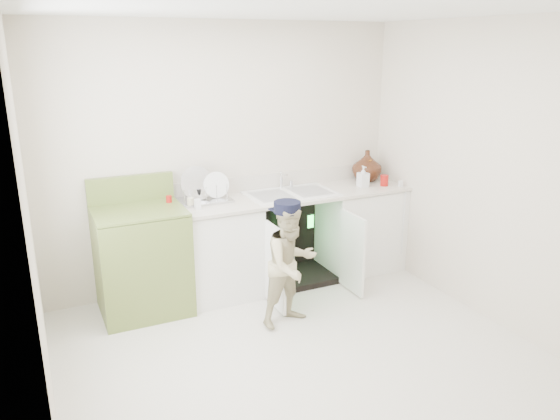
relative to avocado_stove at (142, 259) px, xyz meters
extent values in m
plane|color=#BDB7A6|center=(0.91, -1.18, -0.48)|extent=(3.50, 3.50, 0.00)
cube|color=beige|center=(0.91, 0.32, 0.77)|extent=(3.50, 2.50, 0.02)
cube|color=beige|center=(0.91, -2.68, 0.77)|extent=(3.50, 2.50, 0.02)
cube|color=beige|center=(-0.84, -1.18, 0.77)|extent=(2.50, 3.00, 0.02)
cube|color=beige|center=(2.66, -1.18, 0.77)|extent=(2.50, 3.00, 0.02)
plane|color=white|center=(0.91, -1.18, 2.02)|extent=(3.50, 3.50, 0.00)
cube|color=white|center=(0.66, 0.02, -0.05)|extent=(0.80, 0.60, 0.86)
cube|color=white|center=(2.26, 0.02, -0.05)|extent=(0.80, 0.60, 0.86)
cube|color=black|center=(1.46, 0.29, -0.05)|extent=(0.80, 0.06, 0.86)
cube|color=black|center=(1.46, 0.02, -0.45)|extent=(0.80, 0.60, 0.06)
cylinder|color=gray|center=(1.39, 0.12, -0.03)|extent=(0.05, 0.05, 0.70)
cylinder|color=gray|center=(1.53, 0.12, -0.03)|extent=(0.05, 0.05, 0.70)
cylinder|color=gray|center=(1.46, 0.07, 0.14)|extent=(0.07, 0.18, 0.07)
cube|color=white|center=(1.06, -0.48, -0.08)|extent=(0.03, 0.40, 0.76)
cube|color=white|center=(1.86, -0.48, -0.08)|extent=(0.02, 0.40, 0.76)
cube|color=beige|center=(1.46, 0.02, 0.40)|extent=(2.44, 0.64, 0.03)
cube|color=beige|center=(1.46, 0.31, 0.49)|extent=(2.44, 0.02, 0.15)
cube|color=white|center=(1.46, 0.02, 0.41)|extent=(0.85, 0.55, 0.02)
cube|color=gray|center=(1.26, 0.02, 0.42)|extent=(0.34, 0.40, 0.01)
cube|color=gray|center=(1.67, 0.02, 0.42)|extent=(0.34, 0.40, 0.01)
cylinder|color=silver|center=(1.46, 0.24, 0.51)|extent=(0.03, 0.03, 0.17)
cylinder|color=silver|center=(1.46, 0.18, 0.58)|extent=(0.02, 0.14, 0.02)
cylinder|color=silver|center=(1.57, 0.24, 0.46)|extent=(0.04, 0.04, 0.06)
cylinder|color=silver|center=(2.59, -0.29, 0.07)|extent=(0.01, 0.01, 0.70)
cube|color=silver|center=(2.59, -0.20, 0.45)|extent=(0.04, 0.02, 0.06)
cube|color=silver|center=(0.62, 0.14, 0.43)|extent=(0.50, 0.33, 0.02)
cylinder|color=silver|center=(0.57, 0.16, 0.52)|extent=(0.31, 0.11, 0.30)
cylinder|color=white|center=(0.75, 0.14, 0.50)|extent=(0.24, 0.06, 0.24)
cylinder|color=silver|center=(0.42, 0.04, 0.51)|extent=(0.01, 0.01, 0.14)
cylinder|color=silver|center=(0.52, 0.04, 0.51)|extent=(0.01, 0.01, 0.14)
cylinder|color=silver|center=(0.62, 0.04, 0.51)|extent=(0.01, 0.01, 0.14)
cylinder|color=silver|center=(0.72, 0.04, 0.51)|extent=(0.01, 0.01, 0.14)
cylinder|color=silver|center=(0.82, 0.04, 0.51)|extent=(0.01, 0.01, 0.14)
imported|color=#4B2415|center=(2.42, 0.16, 0.58)|extent=(0.31, 0.31, 0.32)
imported|color=orange|center=(2.41, 0.12, 0.53)|extent=(0.09, 0.09, 0.24)
imported|color=silver|center=(2.24, -0.04, 0.52)|extent=(0.10, 0.10, 0.21)
cylinder|color=#A7120E|center=(2.46, -0.10, 0.47)|extent=(0.08, 0.08, 0.11)
cylinder|color=#A7120E|center=(0.29, 0.10, 0.47)|extent=(0.05, 0.05, 0.10)
cylinder|color=#C6BC91|center=(0.47, 0.02, 0.46)|extent=(0.06, 0.06, 0.08)
cylinder|color=black|center=(0.58, 0.14, 0.48)|extent=(0.04, 0.04, 0.12)
cube|color=silver|center=(0.50, -0.08, 0.46)|extent=(0.05, 0.05, 0.09)
cube|color=olive|center=(0.00, -0.01, -0.03)|extent=(0.76, 0.65, 0.92)
cube|color=olive|center=(0.00, -0.01, 0.45)|extent=(0.76, 0.65, 0.02)
cube|color=olive|center=(0.00, 0.28, 0.57)|extent=(0.76, 0.06, 0.24)
cylinder|color=black|center=(-0.19, -0.17, 0.44)|extent=(0.17, 0.17, 0.02)
cylinder|color=silver|center=(-0.19, -0.17, 0.45)|extent=(0.20, 0.20, 0.01)
cylinder|color=black|center=(-0.19, 0.15, 0.44)|extent=(0.17, 0.17, 0.02)
cylinder|color=silver|center=(-0.19, 0.15, 0.45)|extent=(0.20, 0.20, 0.01)
cylinder|color=black|center=(0.19, -0.17, 0.44)|extent=(0.17, 0.17, 0.02)
cylinder|color=silver|center=(0.19, -0.17, 0.45)|extent=(0.20, 0.20, 0.01)
cylinder|color=black|center=(0.19, 0.15, 0.44)|extent=(0.17, 0.17, 0.02)
cylinder|color=silver|center=(0.19, 0.15, 0.45)|extent=(0.20, 0.20, 0.01)
imported|color=#C1B58B|center=(1.08, -0.76, 0.05)|extent=(0.59, 0.51, 1.06)
cylinder|color=black|center=(1.08, -0.76, 0.55)|extent=(0.27, 0.27, 0.09)
cube|color=black|center=(1.06, -0.66, 0.51)|extent=(0.19, 0.13, 0.01)
cube|color=black|center=(1.49, -0.32, 0.24)|extent=(0.07, 0.01, 0.14)
cube|color=#26F23F|center=(1.49, -0.33, 0.24)|extent=(0.06, 0.00, 0.12)
camera|label=1|loc=(-0.80, -4.52, 1.81)|focal=35.00mm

